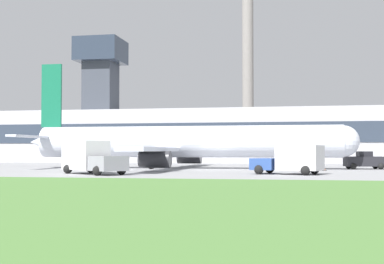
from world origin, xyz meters
TOP-DOWN VIEW (x-y plane):
  - ground_plane at (0.00, 0.00)m, footprint 400.00×400.00m
  - grass_strip at (0.00, -36.50)m, footprint 240.00×37.00m
  - terminal_building at (-1.44, 31.76)m, footprint 81.46×13.08m
  - smokestack_left at (-2.40, 62.22)m, footprint 2.72×2.72m
  - airplane at (-3.84, 1.87)m, footprint 33.18×27.98m
  - pushback_tug at (13.72, 3.46)m, footprint 3.91×2.66m
  - baggage_truck at (-8.00, -11.56)m, footprint 6.29×5.65m
  - fuel_truck at (6.97, -9.43)m, footprint 5.56×3.93m
  - ground_crew_person at (7.80, -2.53)m, footprint 0.47×0.47m
  - traffic_cone_near_nose at (9.64, -1.02)m, footprint 0.64×0.64m
  - traffic_cone_wingtip at (7.78, -3.14)m, footprint 0.53×0.53m

SIDE VIEW (x-z plane):
  - ground_plane at x=0.00m, z-range 0.00..0.00m
  - grass_strip at x=0.00m, z-range 0.00..0.06m
  - traffic_cone_wingtip at x=7.78m, z-range -0.03..0.60m
  - traffic_cone_near_nose at x=9.64m, z-range -0.03..0.62m
  - pushback_tug at x=13.72m, z-range -0.09..1.61m
  - ground_crew_person at x=7.80m, z-range 0.02..1.81m
  - fuel_truck at x=6.97m, z-range -0.01..2.15m
  - baggage_truck at x=-8.00m, z-range -0.02..2.50m
  - airplane at x=-3.84m, z-range -2.79..7.99m
  - terminal_building at x=-1.44m, z-range -5.47..14.30m
  - smokestack_left at x=-2.40m, z-range 0.11..45.74m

